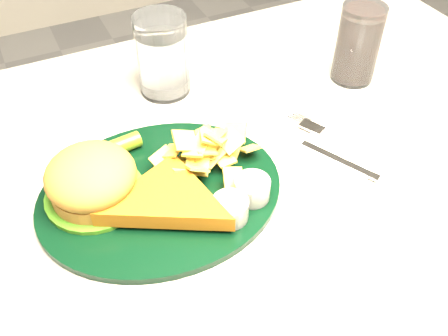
# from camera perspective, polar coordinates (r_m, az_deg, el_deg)

# --- Properties ---
(table) EXTENTS (1.20, 0.80, 0.75)m
(table) POSITION_cam_1_polar(r_m,az_deg,el_deg) (0.97, -0.27, -17.06)
(table) COLOR gray
(table) RESTS_ON ground
(dinner_plate) EXTENTS (0.33, 0.28, 0.07)m
(dinner_plate) POSITION_cam_1_polar(r_m,az_deg,el_deg) (0.63, -7.48, -0.86)
(dinner_plate) COLOR black
(dinner_plate) RESTS_ON table
(water_glass) EXTENTS (0.09, 0.09, 0.13)m
(water_glass) POSITION_cam_1_polar(r_m,az_deg,el_deg) (0.79, -7.05, 12.66)
(water_glass) COLOR silver
(water_glass) RESTS_ON table
(cola_glass) EXTENTS (0.07, 0.07, 0.13)m
(cola_glass) POSITION_cam_1_polar(r_m,az_deg,el_deg) (0.84, 15.05, 13.52)
(cola_glass) COLOR black
(cola_glass) RESTS_ON table
(fork_napkin) EXTENTS (0.17, 0.19, 0.01)m
(fork_napkin) POSITION_cam_1_polar(r_m,az_deg,el_deg) (0.71, 12.62, 1.32)
(fork_napkin) COLOR white
(fork_napkin) RESTS_ON table
(wrapped_straw) EXTENTS (0.20, 0.08, 0.01)m
(wrapped_straw) POSITION_cam_1_polar(r_m,az_deg,el_deg) (0.77, -16.26, 4.69)
(wrapped_straw) COLOR white
(wrapped_straw) RESTS_ON table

